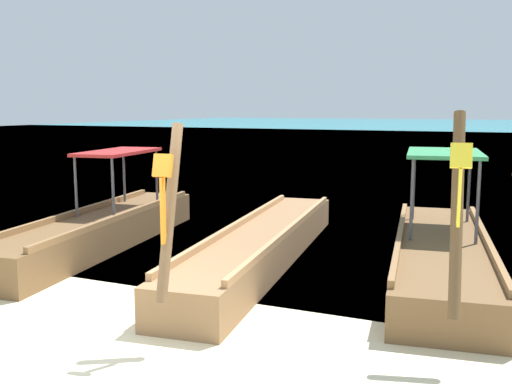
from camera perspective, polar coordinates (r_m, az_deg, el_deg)
ground at (r=6.52m, az=-15.64°, el=-15.55°), size 120.00×120.00×0.00m
sea_water at (r=66.99m, az=20.29°, el=5.64°), size 120.00×120.00×0.00m
longtail_boat_green_ribbon at (r=11.19m, az=-15.06°, el=-3.52°), size 1.89×6.63×2.57m
longtail_boat_orange_ribbon at (r=9.82m, az=0.62°, el=-5.24°), size 1.83×7.41×2.44m
longtail_boat_yellow_ribbon at (r=9.56m, az=17.76°, el=-5.75°), size 2.14×6.64×2.58m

